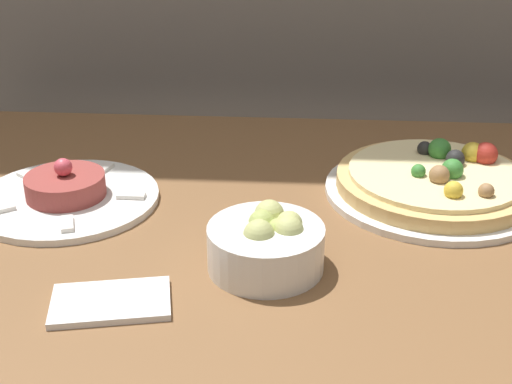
% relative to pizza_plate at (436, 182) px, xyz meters
% --- Properties ---
extents(dining_table, '(1.18, 0.79, 0.78)m').
position_rel_pizza_plate_xyz_m(dining_table, '(-0.21, -0.09, -0.13)').
color(dining_table, brown).
rests_on(dining_table, ground_plane).
extents(pizza_plate, '(0.31, 0.31, 0.07)m').
position_rel_pizza_plate_xyz_m(pizza_plate, '(0.00, 0.00, 0.00)').
color(pizza_plate, white).
rests_on(pizza_plate, dining_table).
extents(tartare_plate, '(0.26, 0.26, 0.07)m').
position_rel_pizza_plate_xyz_m(tartare_plate, '(-0.53, -0.06, -0.01)').
color(tartare_plate, white).
rests_on(tartare_plate, dining_table).
extents(small_bowl, '(0.14, 0.14, 0.07)m').
position_rel_pizza_plate_xyz_m(small_bowl, '(-0.23, -0.22, 0.01)').
color(small_bowl, white).
rests_on(small_bowl, dining_table).
extents(napkin, '(0.14, 0.10, 0.01)m').
position_rel_pizza_plate_xyz_m(napkin, '(-0.40, -0.31, -0.02)').
color(napkin, white).
rests_on(napkin, dining_table).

